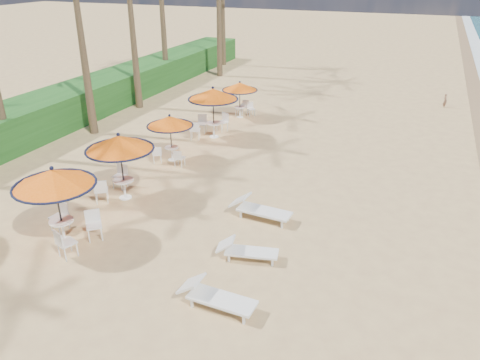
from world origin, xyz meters
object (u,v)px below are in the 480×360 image
(station_0, at_px, (57,187))
(station_4, at_px, (241,91))
(lounger_near, at_px, (214,296))
(lounger_mid, at_px, (245,250))
(station_3, at_px, (212,100))
(station_1, at_px, (118,149))
(station_2, at_px, (170,126))
(lounger_far, at_px, (258,209))

(station_0, xyz_separation_m, station_4, (0.26, 14.51, -0.38))
(lounger_near, height_order, lounger_mid, lounger_near)
(station_3, relative_size, lounger_mid, 1.36)
(station_1, xyz_separation_m, station_3, (0.26, 7.53, -0.07))
(station_4, distance_m, lounger_mid, 14.42)
(lounger_near, bearing_deg, station_1, 145.87)
(station_4, bearing_deg, station_1, -91.71)
(station_2, bearing_deg, lounger_near, -54.41)
(station_2, height_order, lounger_near, station_2)
(station_2, bearing_deg, station_0, -88.52)
(station_0, bearing_deg, station_3, 89.01)
(lounger_mid, height_order, lounger_far, lounger_far)
(station_4, relative_size, lounger_near, 0.99)
(station_0, bearing_deg, lounger_far, 35.43)
(lounger_far, bearing_deg, lounger_near, -79.32)
(station_1, xyz_separation_m, station_2, (-0.12, 3.92, -0.35))
(station_1, height_order, lounger_near, station_1)
(station_0, bearing_deg, station_2, 91.48)
(station_2, height_order, lounger_far, station_2)
(station_0, relative_size, lounger_near, 1.24)
(station_0, height_order, lounger_mid, station_0)
(station_0, relative_size, station_1, 1.00)
(station_1, relative_size, lounger_far, 1.17)
(station_0, relative_size, lounger_far, 1.17)
(station_3, distance_m, lounger_near, 13.26)
(station_4, bearing_deg, station_2, -93.53)
(station_1, distance_m, lounger_far, 5.57)
(station_0, distance_m, lounger_far, 6.61)
(station_2, bearing_deg, lounger_far, -32.74)
(station_4, bearing_deg, lounger_mid, -67.68)
(station_2, distance_m, station_4, 7.31)
(station_2, height_order, station_4, station_2)
(station_4, bearing_deg, station_0, -91.04)
(station_2, relative_size, lounger_near, 1.01)
(station_0, distance_m, lounger_mid, 6.07)
(station_3, xyz_separation_m, station_4, (0.08, 3.69, -0.38))
(lounger_near, distance_m, lounger_mid, 2.33)
(station_2, distance_m, station_3, 3.64)
(station_0, distance_m, station_1, 3.29)
(station_0, xyz_separation_m, lounger_far, (5.24, 3.73, -1.56))
(station_3, height_order, station_4, station_3)
(station_0, height_order, station_1, station_0)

